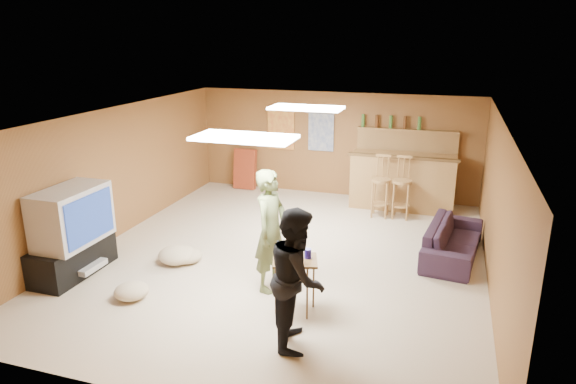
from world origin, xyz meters
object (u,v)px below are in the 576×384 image
(person_olive, at_px, (271,231))
(sofa, at_px, (453,240))
(person_black, at_px, (297,277))
(tray_table, at_px, (295,285))
(tv_body, at_px, (72,216))
(bar_counter, at_px, (402,182))

(person_olive, height_order, sofa, person_olive)
(person_black, distance_m, tray_table, 0.81)
(tv_body, bearing_deg, person_olive, 9.44)
(sofa, bearing_deg, tv_body, 121.28)
(tv_body, relative_size, bar_counter, 0.55)
(bar_counter, height_order, person_black, person_black)
(bar_counter, relative_size, person_olive, 1.19)
(tv_body, height_order, bar_counter, tv_body)
(bar_counter, height_order, sofa, bar_counter)
(bar_counter, bearing_deg, person_black, -97.13)
(bar_counter, height_order, tray_table, bar_counter)
(bar_counter, bearing_deg, sofa, -64.86)
(bar_counter, xyz_separation_m, tray_table, (-0.86, -4.48, -0.20))
(sofa, relative_size, tray_table, 2.62)
(sofa, bearing_deg, person_olive, 135.21)
(person_olive, xyz_separation_m, person_black, (0.70, -1.13, -0.04))
(person_olive, bearing_deg, tv_body, 109.19)
(tv_body, distance_m, tray_table, 3.34)
(bar_counter, bearing_deg, tray_table, -100.87)
(sofa, distance_m, tray_table, 2.99)
(person_black, xyz_separation_m, tray_table, (-0.22, 0.64, -0.44))
(tv_body, distance_m, sofa, 5.68)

